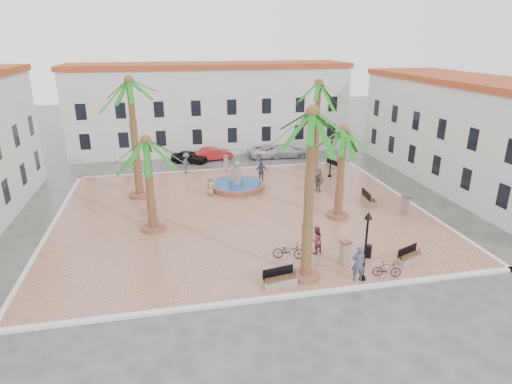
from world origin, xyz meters
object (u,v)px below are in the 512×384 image
(fountain, at_px, (237,185))
(bollard_se, at_px, (345,252))
(bench_ne, at_px, (333,166))
(palm_ne, at_px, (318,94))
(lamppost_e, at_px, (331,148))
(bollard_n, at_px, (226,163))
(litter_bin, at_px, (368,251))
(palm_nw, at_px, (130,94))
(palm_e, at_px, (343,141))
(pedestrian_east, at_px, (318,180))
(cyclist_a, at_px, (358,263))
(pedestrian_fountain_a, at_px, (210,186))
(car_silver, at_px, (287,151))
(palm_sw, at_px, (147,152))
(cyclist_b, at_px, (316,240))
(lamppost_s, at_px, (367,234))
(bicycle_a, at_px, (289,251))
(bench_se, at_px, (409,258))
(bench_e, at_px, (368,200))
(pedestrian_fountain_b, at_px, (261,171))
(bollard_e, at_px, (405,205))
(bench_s, at_px, (279,281))
(car_red, at_px, (213,154))
(pedestrian_north, at_px, (186,163))
(car_white, at_px, (270,151))
(palm_s, at_px, (312,131))
(bicycle_b, at_px, (387,269))
(car_black, at_px, (189,157))

(fountain, bearing_deg, bollard_se, -75.18)
(bench_ne, bearing_deg, palm_ne, 116.93)
(lamppost_e, relative_size, bollard_n, 2.65)
(litter_bin, bearing_deg, palm_nw, 135.48)
(palm_e, height_order, pedestrian_east, palm_e)
(cyclist_a, height_order, pedestrian_fountain_a, cyclist_a)
(bollard_se, xyz_separation_m, car_silver, (3.23, 23.22, -0.23))
(palm_sw, distance_m, cyclist_b, 11.61)
(litter_bin, bearing_deg, lamppost_s, -121.77)
(litter_bin, relative_size, bicycle_a, 0.41)
(bench_se, xyz_separation_m, bench_e, (1.83, 8.95, 0.03))
(lamppost_s, xyz_separation_m, lamppost_e, (4.74, 16.97, 0.05))
(lamppost_e, distance_m, pedestrian_fountain_b, 6.67)
(bollard_e, bearing_deg, palm_ne, 112.51)
(bollard_se, distance_m, cyclist_a, 1.70)
(palm_e, height_order, pedestrian_fountain_b, palm_e)
(bench_s, distance_m, pedestrian_fountain_b, 16.70)
(lamppost_s, bearing_deg, cyclist_a, 180.00)
(palm_e, height_order, car_red, palm_e)
(cyclist_a, bearing_deg, lamppost_s, -166.73)
(pedestrian_north, xyz_separation_m, car_white, (9.07, 4.42, -0.45))
(palm_s, distance_m, lamppost_s, 5.99)
(bollard_e, distance_m, car_red, 21.24)
(bollard_n, xyz_separation_m, bicycle_a, (1.07, -17.80, -0.29))
(bollard_n, relative_size, litter_bin, 1.97)
(cyclist_b, bearing_deg, bench_se, 130.91)
(cyclist_b, bearing_deg, fountain, -103.70)
(palm_nw, distance_m, bicycle_b, 21.60)
(palm_sw, height_order, palm_s, palm_s)
(bollard_se, distance_m, pedestrian_fountain_a, 14.12)
(palm_ne, distance_m, car_silver, 10.88)
(bicycle_b, xyz_separation_m, car_white, (-0.20, 25.22, 0.06))
(palm_ne, bearing_deg, palm_s, -110.81)
(bicycle_b, bearing_deg, bench_s, 103.73)
(car_black, height_order, car_white, car_white)
(palm_s, height_order, car_silver, palm_s)
(palm_ne, height_order, lamppost_s, palm_ne)
(bollard_se, relative_size, car_black, 0.39)
(cyclist_b, bearing_deg, bench_ne, -140.43)
(bicycle_b, distance_m, pedestrian_north, 22.78)
(palm_e, relative_size, bench_s, 3.52)
(bicycle_a, bearing_deg, bench_s, 170.63)
(bench_s, height_order, pedestrian_fountain_a, pedestrian_fountain_a)
(bench_e, bearing_deg, palm_ne, 23.22)
(palm_sw, distance_m, bench_e, 16.83)
(bollard_n, bearing_deg, bench_ne, -7.25)
(bench_ne, xyz_separation_m, pedestrian_north, (-14.00, 1.31, 0.72))
(cyclist_b, bearing_deg, bollard_n, -106.48)
(bench_s, bearing_deg, palm_sw, 117.83)
(car_red, bearing_deg, bollard_n, -179.42)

